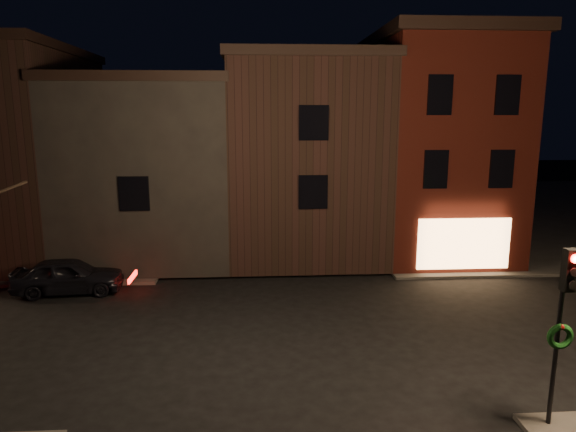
% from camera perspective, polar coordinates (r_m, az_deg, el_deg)
% --- Properties ---
extents(ground, '(120.00, 120.00, 0.00)m').
position_cam_1_polar(ground, '(16.80, -0.46, -12.86)').
color(ground, black).
rests_on(ground, ground).
extents(sidewalk_far_right, '(30.00, 30.00, 0.12)m').
position_cam_1_polar(sidewalk_far_right, '(41.55, 26.60, 0.64)').
color(sidewalk_far_right, '#2D2B28').
rests_on(sidewalk_far_right, ground).
extents(corner_building, '(6.50, 8.50, 10.50)m').
position_cam_1_polar(corner_building, '(26.35, 16.17, 7.64)').
color(corner_building, '#48130C').
rests_on(corner_building, ground).
extents(row_building_a, '(7.30, 10.30, 9.40)m').
position_cam_1_polar(row_building_a, '(25.99, 1.60, 6.78)').
color(row_building_a, black).
rests_on(row_building_a, ground).
extents(row_building_b, '(7.80, 10.30, 8.40)m').
position_cam_1_polar(row_building_b, '(26.40, -14.35, 5.41)').
color(row_building_b, black).
rests_on(row_building_b, ground).
extents(row_building_c, '(7.30, 10.30, 9.90)m').
position_cam_1_polar(row_building_c, '(28.60, -28.93, 6.30)').
color(row_building_c, black).
rests_on(row_building_c, ground).
extents(traffic_signal, '(0.58, 0.38, 4.05)m').
position_cam_1_polar(traffic_signal, '(12.40, 28.28, -9.25)').
color(traffic_signal, black).
rests_on(traffic_signal, sidewalk_near_right).
extents(parked_car_a, '(4.23, 2.01, 1.40)m').
position_cam_1_polar(parked_car_a, '(21.80, -23.20, -6.11)').
color(parked_car_a, black).
rests_on(parked_car_a, ground).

